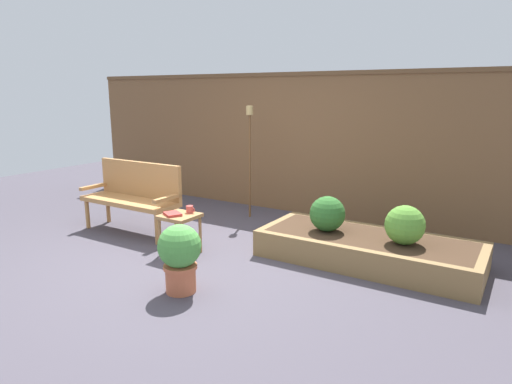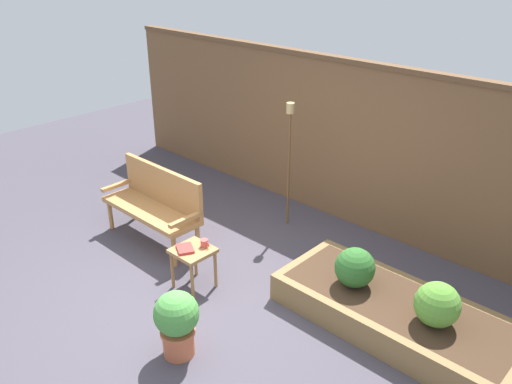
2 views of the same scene
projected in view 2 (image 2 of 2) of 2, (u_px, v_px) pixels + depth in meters
The scene contains 11 objects.
ground_plane at pixel (204, 304), 5.51m from camera, with size 14.00×14.00×0.00m, color #47424C.
fence_back at pixel (352, 143), 6.75m from camera, with size 8.40×0.14×2.16m.
garden_bench at pixel (156, 200), 6.51m from camera, with size 1.44×0.48×0.94m.
side_table at pixel (193, 256), 5.61m from camera, with size 0.40×0.40×0.48m.
cup_on_table at pixel (205, 243), 5.61m from camera, with size 0.12×0.08×0.08m.
book_on_table at pixel (185, 249), 5.56m from camera, with size 0.21×0.16×0.03m, color #B2332D.
potted_boxwood at pixel (177, 320), 4.68m from camera, with size 0.41×0.41×0.66m.
raised_planter_bed at pixel (396, 314), 5.12m from camera, with size 2.40×1.00×0.30m.
shrub_near_bench at pixel (355, 268), 5.22m from camera, with size 0.41×0.41×0.41m.
shrub_far_corner at pixel (437, 304), 4.68m from camera, with size 0.41×0.41×0.41m.
tiki_torch at pixel (289, 143), 6.60m from camera, with size 0.10×0.10×1.67m.
Camera 2 is at (3.45, -2.89, 3.43)m, focal length 36.86 mm.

